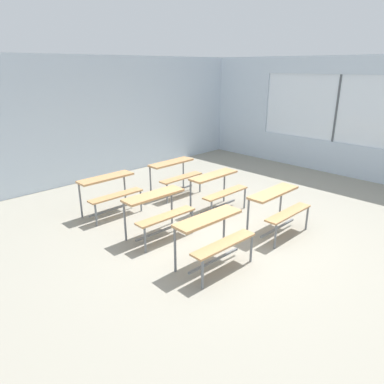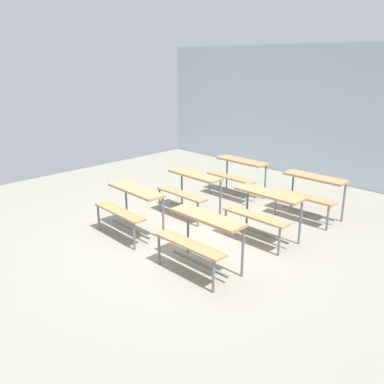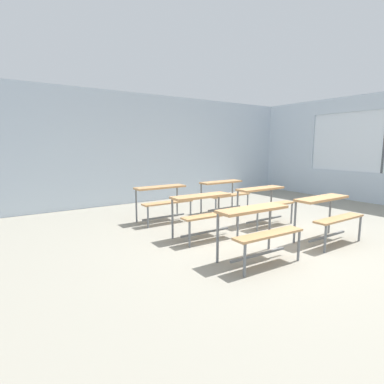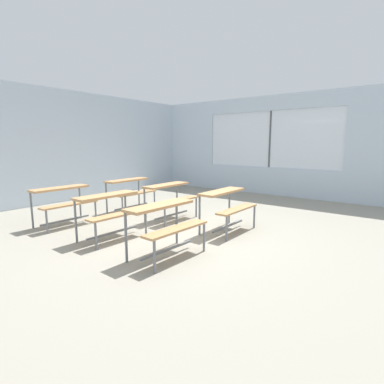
% 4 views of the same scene
% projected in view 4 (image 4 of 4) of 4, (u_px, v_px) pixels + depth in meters
% --- Properties ---
extents(ground, '(10.00, 9.00, 0.05)m').
position_uv_depth(ground, '(176.00, 237.00, 5.22)').
color(ground, gray).
extents(wall_back, '(10.00, 0.12, 3.00)m').
position_uv_depth(wall_back, '(43.00, 147.00, 7.70)').
color(wall_back, silver).
rests_on(wall_back, ground).
extents(wall_right, '(0.12, 9.00, 3.00)m').
position_uv_depth(wall_right, '(290.00, 148.00, 8.80)').
color(wall_right, silver).
rests_on(wall_right, ground).
extents(desk_bench_r0c0, '(1.12, 0.63, 0.74)m').
position_uv_depth(desk_bench_r0c0, '(165.00, 218.00, 4.19)').
color(desk_bench_r0c0, tan).
rests_on(desk_bench_r0c0, ground).
extents(desk_bench_r0c1, '(1.10, 0.59, 0.74)m').
position_uv_depth(desk_bench_r0c1, '(227.00, 201.00, 5.39)').
color(desk_bench_r0c1, tan).
rests_on(desk_bench_r0c1, ground).
extents(desk_bench_r1c0, '(1.11, 0.62, 0.74)m').
position_uv_depth(desk_bench_r1c0, '(111.00, 206.00, 4.99)').
color(desk_bench_r1c0, tan).
rests_on(desk_bench_r1c0, ground).
extents(desk_bench_r1c1, '(1.10, 0.59, 0.74)m').
position_uv_depth(desk_bench_r1c1, '(170.00, 193.00, 6.23)').
color(desk_bench_r1c1, tan).
rests_on(desk_bench_r1c1, ground).
extents(desk_bench_r2c0, '(1.10, 0.59, 0.74)m').
position_uv_depth(desk_bench_r2c0, '(63.00, 197.00, 5.80)').
color(desk_bench_r2c0, tan).
rests_on(desk_bench_r2c0, ground).
extents(desk_bench_r2c1, '(1.11, 0.60, 0.74)m').
position_uv_depth(desk_bench_r2c1, '(130.00, 187.00, 7.06)').
color(desk_bench_r2c1, tan).
rests_on(desk_bench_r2c1, ground).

